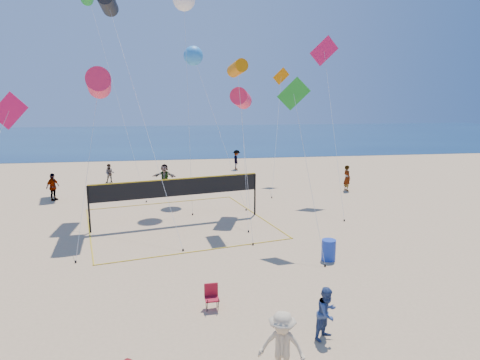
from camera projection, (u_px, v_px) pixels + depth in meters
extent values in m
cube|color=#102A4E|center=(180.00, 137.00, 71.08)|extent=(140.00, 50.00, 0.03)
imported|color=navy|center=(327.00, 313.00, 12.63)|extent=(0.99, 0.95, 1.61)
imported|color=beige|center=(282.00, 347.00, 10.69)|extent=(1.40, 1.14, 1.89)
imported|color=gray|center=(53.00, 187.00, 28.94)|extent=(0.93, 1.18, 1.88)
imported|color=gray|center=(165.00, 177.00, 32.26)|extent=(1.89, 1.02, 1.94)
imported|color=gray|center=(347.00, 178.00, 31.82)|extent=(0.58, 0.78, 1.93)
imported|color=gray|center=(110.00, 173.00, 34.77)|extent=(0.75, 0.59, 1.54)
imported|color=gray|center=(237.00, 160.00, 40.76)|extent=(0.83, 1.28, 1.87)
cube|color=maroon|center=(212.00, 299.00, 14.38)|extent=(0.49, 0.45, 0.05)
cube|color=maroon|center=(211.00, 290.00, 14.51)|extent=(0.47, 0.07, 0.47)
cylinder|color=black|center=(207.00, 307.00, 14.21)|extent=(0.04, 0.24, 0.61)
cylinder|color=black|center=(206.00, 302.00, 14.54)|extent=(0.04, 0.24, 0.61)
cylinder|color=black|center=(218.00, 306.00, 14.29)|extent=(0.04, 0.24, 0.61)
cylinder|color=black|center=(217.00, 301.00, 14.61)|extent=(0.04, 0.24, 0.61)
cylinder|color=#1A3AAE|center=(329.00, 250.00, 18.66)|extent=(0.66, 0.66, 0.92)
cylinder|color=black|center=(89.00, 209.00, 22.19)|extent=(0.10, 0.10, 2.50)
cylinder|color=black|center=(255.00, 194.00, 25.50)|extent=(0.10, 0.10, 2.50)
cube|color=black|center=(177.00, 188.00, 23.69)|extent=(9.15, 2.09, 0.94)
cube|color=gold|center=(177.00, 179.00, 23.59)|extent=(9.15, 2.10, 0.06)
cube|color=gold|center=(201.00, 251.00, 19.80)|extent=(9.35, 2.17, 0.02)
cube|color=gold|center=(162.00, 203.00, 28.38)|extent=(9.35, 2.17, 0.02)
cylinder|color=#E91F48|center=(99.00, 83.00, 21.99)|extent=(1.64, 3.06, 1.59)
cylinder|color=silver|center=(88.00, 165.00, 20.20)|extent=(0.59, 5.19, 7.63)
cylinder|color=black|center=(76.00, 262.00, 18.41)|extent=(0.08, 0.08, 0.10)
cylinder|color=black|center=(108.00, 3.00, 25.24)|extent=(0.98, 2.34, 1.28)
cylinder|color=silver|center=(141.00, 111.00, 22.52)|extent=(3.98, 8.77, 12.38)
cylinder|color=black|center=(183.00, 250.00, 19.79)|extent=(0.08, 0.08, 0.10)
cylinder|color=#D07203|center=(237.00, 68.00, 22.66)|extent=(0.96, 1.78, 0.93)
cylinder|color=silver|center=(245.00, 152.00, 21.61)|extent=(0.21, 3.94, 8.44)
cylinder|color=black|center=(253.00, 244.00, 20.56)|extent=(0.08, 0.08, 0.10)
cube|color=#D10E50|center=(9.00, 111.00, 18.65)|extent=(1.69, 0.30, 1.68)
cube|color=#1E9225|center=(294.00, 94.00, 19.94)|extent=(1.48, 0.62, 1.57)
cylinder|color=silver|center=(309.00, 175.00, 18.97)|extent=(0.59, 3.55, 7.11)
cylinder|color=black|center=(325.00, 266.00, 18.01)|extent=(0.08, 0.08, 0.10)
cube|color=#CE1451|center=(324.00, 51.00, 28.60)|extent=(2.03, 0.29, 2.00)
cylinder|color=silver|center=(333.00, 129.00, 26.50)|extent=(0.61, 6.30, 9.91)
cylinder|color=black|center=(344.00, 220.00, 24.41)|extent=(0.08, 0.08, 0.10)
cylinder|color=silver|center=(188.00, 105.00, 26.17)|extent=(0.13, 3.79, 12.88)
cylinder|color=black|center=(193.00, 214.00, 25.63)|extent=(0.08, 0.08, 0.10)
sphere|color=#2E8BDF|center=(193.00, 56.00, 28.69)|extent=(1.62, 1.62, 1.30)
cylinder|color=silver|center=(219.00, 130.00, 27.66)|extent=(2.91, 4.55, 9.60)
cylinder|color=black|center=(246.00, 210.00, 26.62)|extent=(0.08, 0.08, 0.10)
cylinder|color=silver|center=(116.00, 93.00, 30.20)|extent=(4.11, 6.79, 14.32)
cylinder|color=black|center=(146.00, 201.00, 28.64)|extent=(0.08, 0.08, 0.10)
cube|color=#D07203|center=(281.00, 76.00, 34.44)|extent=(1.41, 0.19, 1.40)
cylinder|color=silver|center=(277.00, 132.00, 32.11)|extent=(2.05, 6.28, 8.48)
cylinder|color=black|center=(272.00, 197.00, 29.77)|extent=(0.08, 0.08, 0.10)
cylinder|color=#E91F48|center=(241.00, 98.00, 25.27)|extent=(1.65, 2.60, 1.32)
cylinder|color=silver|center=(245.00, 161.00, 23.87)|extent=(0.26, 4.28, 6.82)
cylinder|color=black|center=(248.00, 231.00, 22.46)|extent=(0.08, 0.08, 0.10)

